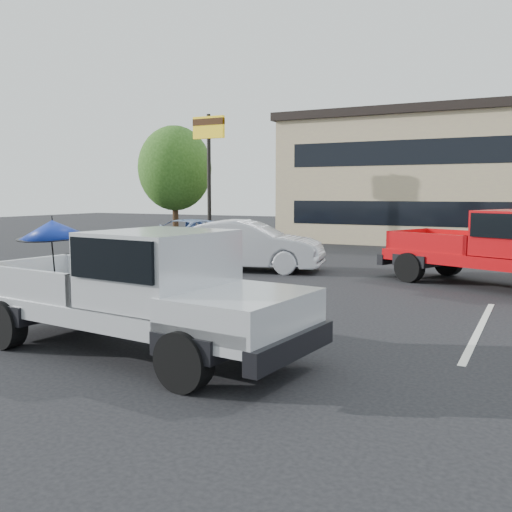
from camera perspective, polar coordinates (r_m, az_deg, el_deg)
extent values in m
plane|color=black|center=(9.87, 2.52, -7.85)|extent=(90.00, 90.00, 0.00)
cube|color=silver|center=(13.00, -5.95, -4.41)|extent=(0.12, 5.00, 0.01)
cube|color=silver|center=(11.04, 21.46, -6.76)|extent=(0.12, 5.00, 0.01)
cube|color=#CDBC88|center=(29.80, 23.29, 6.94)|extent=(20.00, 8.00, 6.00)
cube|color=black|center=(30.02, 23.56, 12.86)|extent=(20.40, 8.40, 0.40)
cube|color=black|center=(25.84, 22.58, 3.81)|extent=(18.00, 0.08, 1.10)
cube|color=black|center=(25.88, 22.84, 9.79)|extent=(18.00, 0.08, 1.10)
cylinder|color=black|center=(26.67, -4.71, 7.56)|extent=(0.18, 0.18, 6.00)
cube|color=yellow|center=(26.83, -4.76, 12.69)|extent=(1.60, 0.18, 1.00)
cube|color=#381E0C|center=(26.85, -4.77, 13.22)|extent=(1.60, 0.22, 0.30)
cylinder|color=#332114|center=(31.38, -8.05, 4.06)|extent=(0.32, 0.32, 2.42)
ellipsoid|color=#234A15|center=(31.39, -8.13, 8.68)|extent=(3.96, 3.96, 4.55)
cylinder|color=black|center=(9.76, -23.78, -6.27)|extent=(0.78, 0.36, 0.76)
cylinder|color=black|center=(10.85, -15.65, -4.73)|extent=(0.78, 0.36, 0.76)
cylinder|color=black|center=(7.12, -7.25, -10.37)|extent=(0.78, 0.36, 0.76)
cylinder|color=black|center=(8.56, 0.75, -7.46)|extent=(0.78, 0.36, 0.76)
cube|color=silver|center=(8.86, -12.16, -5.20)|extent=(5.56, 2.46, 0.28)
cube|color=silver|center=(7.56, -1.33, -5.42)|extent=(1.69, 2.06, 0.46)
cube|color=black|center=(7.27, 3.64, -8.99)|extent=(0.40, 1.97, 0.30)
cube|color=black|center=(10.97, -22.41, -4.22)|extent=(0.38, 1.97, 0.28)
cube|color=silver|center=(8.37, -9.60, -1.10)|extent=(1.83, 2.00, 1.05)
cube|color=black|center=(8.35, -9.62, 0.27)|extent=(1.69, 2.08, 0.55)
cube|color=black|center=(9.91, -18.14, -3.80)|extent=(2.48, 2.07, 0.10)
cube|color=silver|center=(10.42, -14.49, -1.53)|extent=(2.30, 0.33, 0.50)
cube|color=silver|center=(9.34, -22.34, -2.70)|extent=(2.30, 0.33, 0.50)
cube|color=silver|center=(10.73, -21.92, -1.57)|extent=(0.29, 1.84, 0.50)
cube|color=silver|center=(9.04, -13.79, -2.69)|extent=(0.29, 1.84, 0.50)
ellipsoid|color=brown|center=(9.74, -14.97, -2.63)|extent=(0.51, 0.44, 0.32)
cylinder|color=brown|center=(9.51, -14.28, -3.07)|extent=(0.07, 0.07, 0.24)
cylinder|color=brown|center=(9.61, -13.59, -2.95)|extent=(0.07, 0.07, 0.24)
ellipsoid|color=brown|center=(9.59, -14.33, -1.56)|extent=(0.33, 0.30, 0.43)
cylinder|color=red|center=(9.56, -14.27, -0.75)|extent=(0.21, 0.21, 0.04)
sphere|color=brown|center=(9.50, -14.01, -0.19)|extent=(0.23, 0.23, 0.23)
cone|color=black|center=(9.41, -13.47, -0.36)|extent=(0.17, 0.12, 0.11)
cone|color=black|center=(9.46, -14.37, 0.50)|extent=(0.08, 0.08, 0.12)
cone|color=black|center=(9.54, -13.85, 0.56)|extent=(0.08, 0.08, 0.12)
cylinder|color=brown|center=(9.89, -15.65, -3.10)|extent=(0.28, 0.05, 0.10)
cylinder|color=black|center=(9.65, -19.57, -0.66)|extent=(0.02, 0.10, 1.05)
cone|color=#112898|center=(9.60, -19.69, 2.57)|extent=(1.10, 1.12, 0.36)
cylinder|color=black|center=(9.60, -19.72, 3.52)|extent=(0.02, 0.02, 0.10)
cylinder|color=black|center=(9.61, -19.66, 1.79)|extent=(1.10, 1.10, 0.09)
cylinder|color=black|center=(16.05, 15.10, -1.11)|extent=(0.86, 0.59, 0.81)
cylinder|color=black|center=(17.68, 18.69, -0.55)|extent=(0.86, 0.59, 0.81)
cube|color=red|center=(15.86, 22.99, -0.36)|extent=(6.06, 4.09, 0.30)
cube|color=black|center=(17.37, 14.35, -0.11)|extent=(0.98, 1.99, 0.30)
cube|color=black|center=(16.59, 18.25, 0.32)|extent=(3.00, 2.74, 0.11)
cube|color=red|center=(17.35, 19.88, 1.57)|extent=(2.29, 1.04, 0.53)
cube|color=red|center=(15.78, 16.54, 1.25)|extent=(2.29, 1.04, 0.53)
cube|color=red|center=(17.19, 14.98, 1.69)|extent=(0.85, 1.84, 0.53)
cube|color=red|center=(15.99, 21.86, 1.12)|extent=(0.85, 1.84, 0.53)
imported|color=silver|center=(17.83, -0.90, 1.07)|extent=(5.00, 2.65, 1.57)
imported|color=#8FA8D5|center=(22.14, -7.23, 1.83)|extent=(3.54, 5.48, 1.40)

